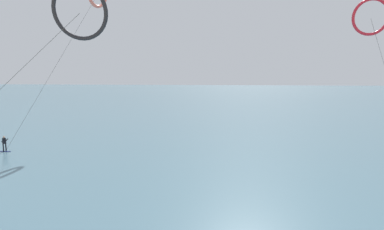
# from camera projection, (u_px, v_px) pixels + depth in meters

# --- Properties ---
(sea_water) EXTENTS (400.00, 200.00, 0.08)m
(sea_water) POSITION_uv_depth(u_px,v_px,m) (216.00, 98.00, 109.27)
(sea_water) COLOR slate
(sea_water) RESTS_ON ground
(surfer_navy) EXTENTS (1.40, 0.69, 1.70)m
(surfer_navy) POSITION_uv_depth(u_px,v_px,m) (4.00, 145.00, 35.52)
(surfer_navy) COLOR navy
(surfer_navy) RESTS_ON ground
(kite_crimson) EXTENTS (7.07, 1.29, 15.69)m
(kite_crimson) POSITION_uv_depth(u_px,v_px,m) (371.00, 17.00, 32.23)
(kite_crimson) COLOR red
(kite_crimson) RESTS_ON ground
(kite_charcoal) EXTENTS (16.53, 1.49, 14.38)m
(kite_charcoal) POSITION_uv_depth(u_px,v_px,m) (79.00, 11.00, 21.45)
(kite_charcoal) COLOR black
(kite_charcoal) RESTS_ON ground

